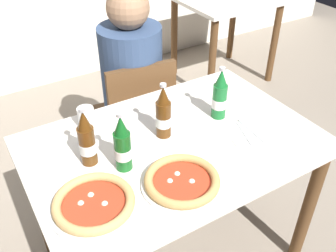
# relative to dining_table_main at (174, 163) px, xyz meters

# --- Properties ---
(dining_table_main) EXTENTS (1.20, 0.80, 0.75)m
(dining_table_main) POSITION_rel_dining_table_main_xyz_m (0.00, 0.00, 0.00)
(dining_table_main) COLOR silver
(dining_table_main) RESTS_ON ground_plane
(chair_behind_table) EXTENTS (0.44, 0.44, 0.85)m
(chair_behind_table) POSITION_rel_dining_table_main_xyz_m (0.13, 0.61, -0.15)
(chair_behind_table) COLOR brown
(chair_behind_table) RESTS_ON ground_plane
(diner_seated) EXTENTS (0.34, 0.34, 1.21)m
(diner_seated) POSITION_rel_dining_table_main_xyz_m (0.14, 0.66, -0.05)
(diner_seated) COLOR #2D3342
(diner_seated) RESTS_ON ground_plane
(dining_table_background) EXTENTS (0.80, 0.70, 0.75)m
(dining_table_background) POSITION_rel_dining_table_main_xyz_m (1.42, 1.44, -0.04)
(dining_table_background) COLOR silver
(dining_table_background) RESTS_ON ground_plane
(pizza_margherita_near) EXTENTS (0.30, 0.30, 0.04)m
(pizza_margherita_near) POSITION_rel_dining_table_main_xyz_m (-0.42, -0.17, 0.14)
(pizza_margherita_near) COLOR white
(pizza_margherita_near) RESTS_ON dining_table_main
(pizza_marinara_far) EXTENTS (0.29, 0.29, 0.04)m
(pizza_marinara_far) POSITION_rel_dining_table_main_xyz_m (-0.11, -0.23, 0.14)
(pizza_marinara_far) COLOR white
(pizza_marinara_far) RESTS_ON dining_table_main
(beer_bottle_left) EXTENTS (0.07, 0.07, 0.25)m
(beer_bottle_left) POSITION_rel_dining_table_main_xyz_m (0.27, 0.06, 0.22)
(beer_bottle_left) COLOR #196B2D
(beer_bottle_left) RESTS_ON dining_table_main
(beer_bottle_center) EXTENTS (0.07, 0.07, 0.25)m
(beer_bottle_center) POSITION_rel_dining_table_main_xyz_m (-0.25, -0.03, 0.22)
(beer_bottle_center) COLOR #14591E
(beer_bottle_center) RESTS_ON dining_table_main
(beer_bottle_right) EXTENTS (0.07, 0.07, 0.25)m
(beer_bottle_right) POSITION_rel_dining_table_main_xyz_m (-0.01, 0.07, 0.22)
(beer_bottle_right) COLOR #512D0F
(beer_bottle_right) RESTS_ON dining_table_main
(beer_bottle_extra) EXTENTS (0.07, 0.07, 0.25)m
(beer_bottle_extra) POSITION_rel_dining_table_main_xyz_m (-0.35, 0.06, 0.22)
(beer_bottle_extra) COLOR #512D0F
(beer_bottle_extra) RESTS_ON dining_table_main
(napkin_with_cutlery) EXTENTS (0.22, 0.22, 0.01)m
(napkin_with_cutlery) POSITION_rel_dining_table_main_xyz_m (0.30, -0.12, 0.12)
(napkin_with_cutlery) COLOR white
(napkin_with_cutlery) RESTS_ON dining_table_main
(paper_cup) EXTENTS (0.07, 0.07, 0.09)m
(paper_cup) POSITION_rel_dining_table_main_xyz_m (-0.27, 0.29, 0.16)
(paper_cup) COLOR white
(paper_cup) RESTS_ON dining_table_main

